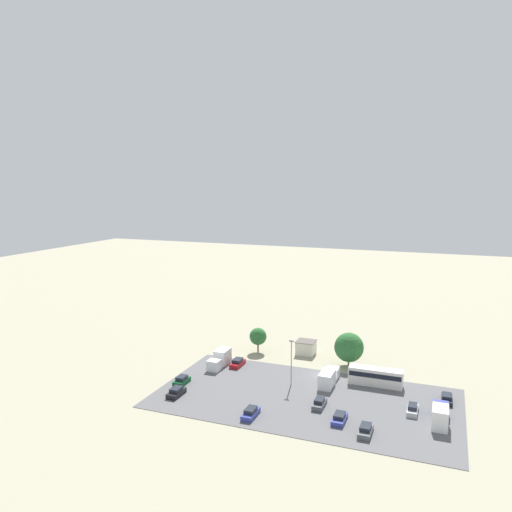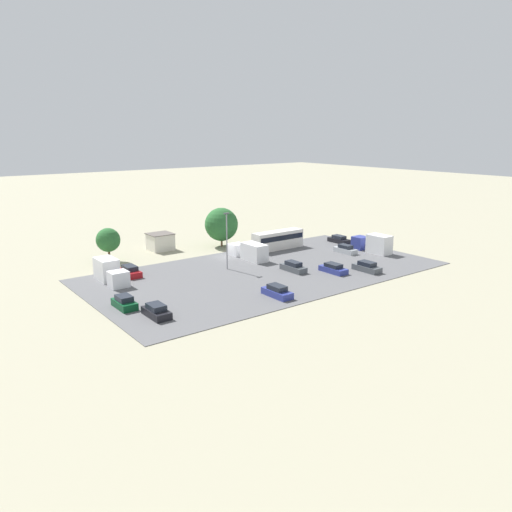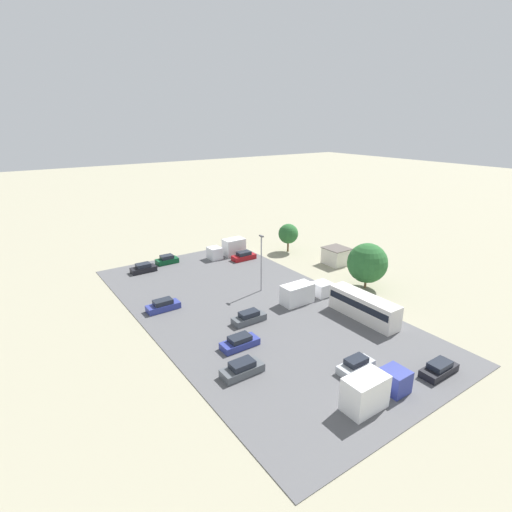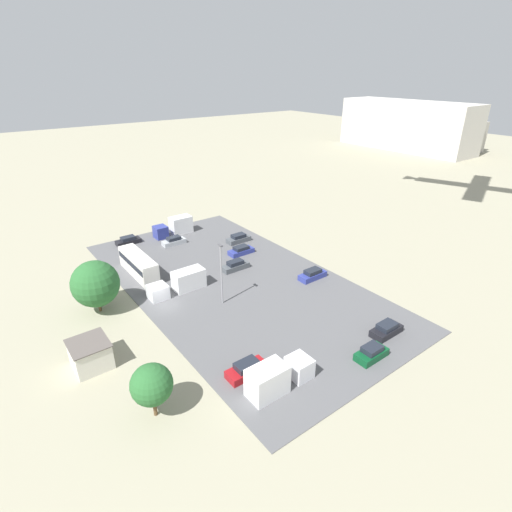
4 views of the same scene
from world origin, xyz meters
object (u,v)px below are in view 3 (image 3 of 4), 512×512
Objects in this scene: shed_building at (336,256)px; parked_car_3 at (356,365)px; parked_truck_0 at (229,249)px; parked_car_8 at (249,318)px; parked_car_1 at (167,260)px; parked_car_7 at (143,268)px; parked_car_6 at (439,369)px; parked_car_4 at (242,369)px; parked_truck_1 at (304,292)px; parked_car_0 at (240,342)px; parked_car_5 at (163,306)px; bus at (364,306)px; parked_car_2 at (244,256)px; parked_truck_2 at (374,389)px.

shed_building is 0.99× the size of parked_car_3.
shed_building is 20.67m from parked_truck_0.
parked_car_3 is 15.77m from parked_car_8.
parked_car_1 is 0.93× the size of parked_car_7.
shed_building is 0.96× the size of parked_car_6.
parked_car_4 is 19.93m from parked_truck_1.
parked_car_1 is at bearing 179.86° from parked_car_8.
parked_car_1 is (31.99, -4.33, 0.06)m from parked_car_0.
parked_car_8 is at bearing -0.14° from parked_car_1.
parked_car_6 is (-30.48, 15.72, -0.88)m from shed_building.
parked_car_0 is at bearing 14.44° from parked_car_5.
bus reaches higher than shed_building.
parked_car_1 is 0.87× the size of parked_car_5.
parked_truck_0 is (33.87, -18.67, 0.84)m from parked_car_4.
parked_truck_0 is (40.18, -8.34, 0.85)m from parked_car_3.
parked_truck_0 reaches higher than parked_car_6.
parked_car_2 is 42.13m from parked_car_6.
bus is at bearing -100.99° from parked_car_0.
parked_car_0 is 13.38m from parked_car_3.
parked_car_8 is (4.43, -4.26, 0.05)m from parked_car_0.
bus is at bearing 20.38° from parked_car_1.
parked_car_6 is at bearing 55.51° from parked_car_4.
parked_car_7 is 0.57× the size of parked_truck_0.
parked_truck_1 is (8.65, 2.87, -0.48)m from bus.
bus is 2.24× the size of parked_car_0.
parked_car_2 is 18.59m from parked_car_7.
parked_car_1 is 0.47× the size of parked_truck_1.
parked_truck_0 is at bearing -93.44° from parked_car_7.
parked_car_7 is (4.56, 18.02, -0.02)m from parked_car_2.
bus reaches higher than parked_car_1.
parked_car_8 is at bearing -177.69° from parked_truck_2.
parked_truck_1 is (16.23, -6.94, 0.70)m from parked_car_3.
parked_car_3 is at bearing 24.20° from parked_car_5.
parked_car_0 is at bearing -43.86° from parked_car_8.
shed_building reaches higher than parked_car_5.
parked_car_4 is 0.99× the size of parked_car_5.
parked_car_7 is (41.19, 8.47, 0.02)m from parked_car_3.
parked_car_8 is at bearing 12.49° from parked_car_3.
parked_car_4 is at bearing 119.79° from shed_building.
parked_car_3 is 27.66m from parked_car_5.
bus reaches higher than parked_car_3.
parked_truck_2 is (-41.09, 12.16, 0.87)m from parked_car_2.
bus is 38.28m from parked_car_7.
parked_truck_2 reaches higher than parked_car_6.
bus is 17.84m from parked_car_0.
parked_car_4 is at bearing 3.60° from bus.
bus is 13.40m from parked_car_6.
parked_truck_2 is at bearing -16.49° from parked_car_2.
shed_building is at bearing 110.52° from parked_car_8.
parked_car_2 is 1.06× the size of parked_car_3.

